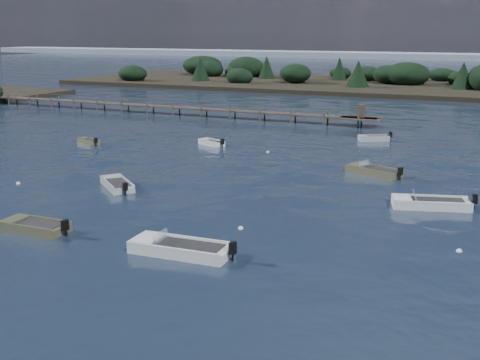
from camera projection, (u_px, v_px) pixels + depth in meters
The scene contains 15 objects.
ground at pixel (353, 113), 84.94m from camera, with size 400.00×400.00×0.00m, color #141F30.
dinghy_extra_b at pixel (373, 172), 48.66m from camera, with size 4.84×3.33×1.26m.
tender_far_grey at pixel (89, 142), 61.80m from camera, with size 3.20×2.27×1.04m.
dinghy_mid_white_b at pixel (431, 205), 39.53m from camera, with size 5.45×3.17×1.33m.
dinghy_mid_white_a at pixel (181, 250), 31.38m from camera, with size 5.79×2.29×1.34m.
tender_far_white at pixel (212, 144), 60.97m from camera, with size 3.28×2.16×1.11m.
dinghy_mid_grey at pixel (117, 186), 44.51m from camera, with size 4.19×3.87×1.14m.
tender_far_grey_b at pixel (374, 139), 63.33m from camera, with size 3.46×2.61×1.20m.
dinghy_extra_a at pixel (35, 229), 34.86m from camera, with size 4.35×1.91×1.21m.
buoy_b at pixel (241, 229), 35.35m from camera, with size 0.32×0.32×0.32m, color white.
buoy_c at pixel (18, 184), 45.72m from camera, with size 0.32×0.32×0.32m, color white.
buoy_d at pixel (459, 251), 31.71m from camera, with size 0.32×0.32×0.32m, color white.
buoy_e at pixel (268, 152), 57.40m from camera, with size 0.32×0.32×0.32m, color white.
jetty at pixel (176, 108), 82.84m from camera, with size 64.50×3.20×3.40m.
distant_haze at pixel (250, 56), 271.23m from camera, with size 280.00×20.00×2.40m, color #94A4B7.
Camera 1 is at (20.59, -23.71, 11.35)m, focal length 45.00 mm.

